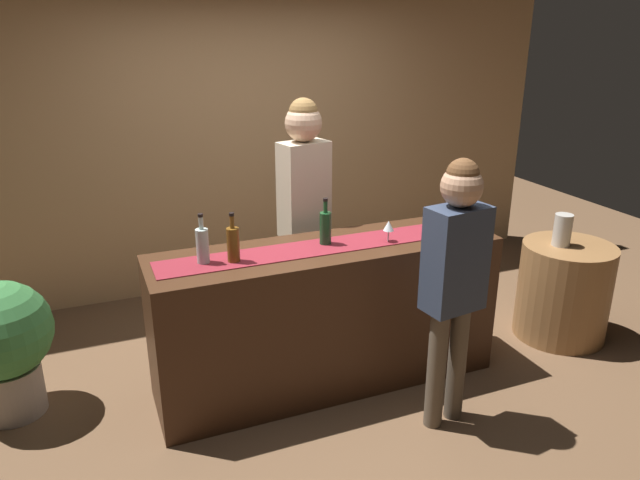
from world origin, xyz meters
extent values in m
plane|color=brown|center=(0.00, 0.00, 0.00)|extent=(10.00, 10.00, 0.00)
cube|color=tan|center=(0.00, 1.90, 1.45)|extent=(6.00, 0.12, 2.90)
cube|color=#3D2314|center=(0.00, 0.00, 0.49)|extent=(2.25, 0.60, 0.97)
cube|color=maroon|center=(0.00, 0.00, 0.97)|extent=(2.13, 0.28, 0.01)
cylinder|color=brown|center=(-0.61, -0.03, 1.08)|extent=(0.07, 0.07, 0.21)
cylinder|color=brown|center=(-0.61, -0.03, 1.22)|extent=(0.03, 0.03, 0.08)
cylinder|color=black|center=(-0.61, -0.03, 1.27)|extent=(0.03, 0.03, 0.02)
cylinder|color=#194723|center=(0.01, 0.04, 1.08)|extent=(0.07, 0.07, 0.21)
cylinder|color=#194723|center=(0.01, 0.04, 1.22)|extent=(0.03, 0.03, 0.08)
cylinder|color=black|center=(0.01, 0.04, 1.27)|extent=(0.03, 0.03, 0.02)
cylinder|color=#B2C6C1|center=(-0.77, 0.02, 1.08)|extent=(0.07, 0.07, 0.21)
cylinder|color=#B2C6C1|center=(-0.77, 0.02, 1.22)|extent=(0.03, 0.03, 0.08)
cylinder|color=black|center=(-0.77, 0.02, 1.27)|extent=(0.03, 0.03, 0.02)
cylinder|color=silver|center=(0.96, -0.04, 0.97)|extent=(0.06, 0.06, 0.00)
cylinder|color=silver|center=(0.96, -0.04, 1.01)|extent=(0.01, 0.01, 0.08)
cone|color=silver|center=(0.96, -0.04, 1.08)|extent=(0.07, 0.07, 0.06)
cylinder|color=silver|center=(0.39, -0.07, 0.97)|extent=(0.06, 0.06, 0.00)
cylinder|color=silver|center=(0.39, -0.07, 1.01)|extent=(0.01, 0.01, 0.08)
cone|color=silver|center=(0.39, -0.07, 1.08)|extent=(0.07, 0.07, 0.06)
cylinder|color=silver|center=(0.75, -0.01, 0.97)|extent=(0.06, 0.06, 0.00)
cylinder|color=silver|center=(0.75, -0.01, 1.01)|extent=(0.01, 0.01, 0.08)
cone|color=silver|center=(0.75, -0.01, 1.08)|extent=(0.07, 0.07, 0.06)
cylinder|color=#26262B|center=(0.15, 0.60, 0.43)|extent=(0.11, 0.11, 0.85)
cylinder|color=#26262B|center=(-0.01, 0.56, 0.43)|extent=(0.11, 0.11, 0.85)
cube|color=beige|center=(0.07, 0.58, 1.19)|extent=(0.38, 0.27, 0.67)
sphere|color=#DBAD89|center=(0.07, 0.58, 1.65)|extent=(0.26, 0.26, 0.26)
sphere|color=olive|center=(0.07, 0.58, 1.72)|extent=(0.20, 0.20, 0.20)
cylinder|color=brown|center=(0.41, -0.69, 0.38)|extent=(0.11, 0.11, 0.76)
cylinder|color=brown|center=(0.57, -0.66, 0.38)|extent=(0.11, 0.11, 0.76)
cube|color=#2D384C|center=(0.49, -0.67, 1.06)|extent=(0.36, 0.24, 0.60)
sphere|color=tan|center=(0.49, -0.67, 1.48)|extent=(0.23, 0.23, 0.23)
sphere|color=brown|center=(0.49, -0.67, 1.54)|extent=(0.18, 0.18, 0.18)
cylinder|color=olive|center=(1.92, -0.10, 0.37)|extent=(0.68, 0.68, 0.74)
cylinder|color=#B7B2A8|center=(1.85, -0.07, 0.86)|extent=(0.13, 0.13, 0.24)
cylinder|color=#9E9389|center=(-1.94, 0.41, 0.16)|extent=(0.37, 0.37, 0.32)
sphere|color=#387A3D|center=(-1.94, 0.41, 0.57)|extent=(0.60, 0.60, 0.60)
camera|label=1|loc=(-1.37, -3.23, 2.29)|focal=33.56mm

